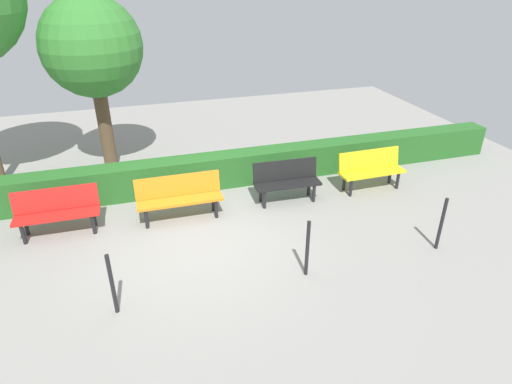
% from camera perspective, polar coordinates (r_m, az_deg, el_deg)
% --- Properties ---
extents(ground_plane, '(17.86, 17.86, 0.00)m').
position_cam_1_polar(ground_plane, '(8.11, -8.01, -5.92)').
color(ground_plane, gray).
extents(bench_yellow, '(1.47, 0.48, 0.86)m').
position_cam_1_polar(bench_yellow, '(9.88, 14.84, 3.04)').
color(bench_yellow, yellow).
rests_on(bench_yellow, ground_plane).
extents(bench_black, '(1.40, 0.50, 0.86)m').
position_cam_1_polar(bench_black, '(9.07, 4.03, 1.64)').
color(bench_black, black).
rests_on(bench_black, ground_plane).
extents(bench_orange, '(1.65, 0.46, 0.86)m').
position_cam_1_polar(bench_orange, '(8.54, -10.04, -0.44)').
color(bench_orange, orange).
rests_on(bench_orange, ground_plane).
extents(bench_red, '(1.49, 0.48, 0.86)m').
position_cam_1_polar(bench_red, '(8.73, -24.68, -2.14)').
color(bench_red, red).
rests_on(bench_red, ground_plane).
extents(hedge_row, '(13.86, 0.53, 0.73)m').
position_cam_1_polar(hedge_row, '(9.78, -4.54, 2.92)').
color(hedge_row, '#266023').
rests_on(hedge_row, ground_plane).
extents(tree_near, '(2.20, 2.20, 3.97)m').
position_cam_1_polar(tree_near, '(10.60, -20.74, 17.24)').
color(tree_near, brown).
rests_on(tree_near, ground_plane).
extents(railing_post_near, '(0.06, 0.06, 1.00)m').
position_cam_1_polar(railing_post_near, '(8.13, 23.15, -3.89)').
color(railing_post_near, black).
rests_on(railing_post_near, ground_plane).
extents(railing_post_mid, '(0.06, 0.06, 1.00)m').
position_cam_1_polar(railing_post_mid, '(6.92, 6.76, -7.39)').
color(railing_post_mid, black).
rests_on(railing_post_mid, ground_plane).
extents(railing_post_far, '(0.06, 0.06, 1.00)m').
position_cam_1_polar(railing_post_far, '(6.51, -18.36, -11.44)').
color(railing_post_far, black).
rests_on(railing_post_far, ground_plane).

